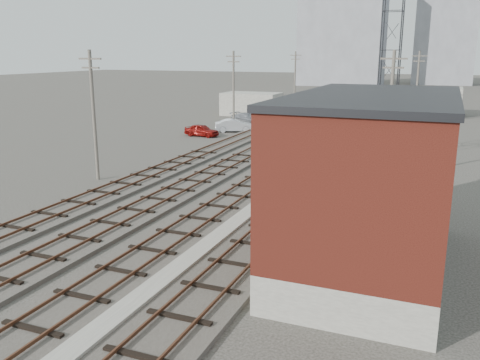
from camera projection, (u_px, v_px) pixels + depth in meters
The scene contains 23 objects.
ground at pixel (364, 121), 67.64m from camera, with size 320.00×320.00×0.00m, color #282621.
track_right at pixel (356, 148), 47.84m from camera, with size 3.20×90.00×0.39m.
track_mid_right at pixel (314, 145), 49.30m from camera, with size 3.20×90.00×0.39m.
track_mid_left at pixel (275, 142), 50.76m from camera, with size 3.20×90.00×0.39m.
track_left at pixel (238, 140), 52.21m from camera, with size 3.20×90.00×0.39m.
platform_curb at pixel (233, 226), 26.10m from camera, with size 0.90×28.00×0.26m, color gray.
brick_building at pixel (371, 182), 20.89m from camera, with size 6.54×12.20×7.22m.
lattice_tower at pixel (389, 69), 41.34m from camera, with size 1.60×1.60×15.00m.
utility_pole_left_a at pixel (94, 112), 35.09m from camera, with size 1.80×0.24×9.00m.
utility_pole_left_b at pixel (234, 89), 57.56m from camera, with size 1.80×0.24×9.00m.
utility_pole_left_c at pixel (295, 79), 80.02m from camera, with size 1.80×0.24×9.00m.
utility_pole_right_a at pixel (390, 112), 35.35m from camera, with size 1.80×0.24×9.00m.
utility_pole_right_b at pixel (417, 86), 62.31m from camera, with size 1.80×0.24×9.00m.
apartment_left at pixel (343, 29), 137.95m from camera, with size 22.00×14.00×30.00m, color gray.
apartment_right at pixel (445, 37), 142.43m from camera, with size 16.00×12.00×26.00m, color gray.
shed_left at pixel (252, 104), 73.09m from camera, with size 8.00×5.00×3.20m, color gray.
shed_right at pixel (439, 101), 72.86m from camera, with size 6.00×6.00×4.00m, color gray.
signal_mast at pixel (279, 200), 22.14m from camera, with size 0.40×0.42×4.31m.
switch_stand at pixel (295, 137), 51.03m from camera, with size 0.33×0.33×1.16m.
site_trailer at pixel (297, 122), 57.03m from camera, with size 6.41×4.38×2.48m.
car_red at pixel (202, 130), 54.77m from camera, with size 1.54×3.83×1.30m, color maroon.
car_silver at pixel (235, 125), 57.81m from camera, with size 1.55×4.45×1.47m, color #B9BDC2.
car_grey at pixel (248, 119), 63.73m from camera, with size 2.00×4.93×1.43m, color gray.
Camera 1 is at (10.13, -8.78, 8.80)m, focal length 38.00 mm.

